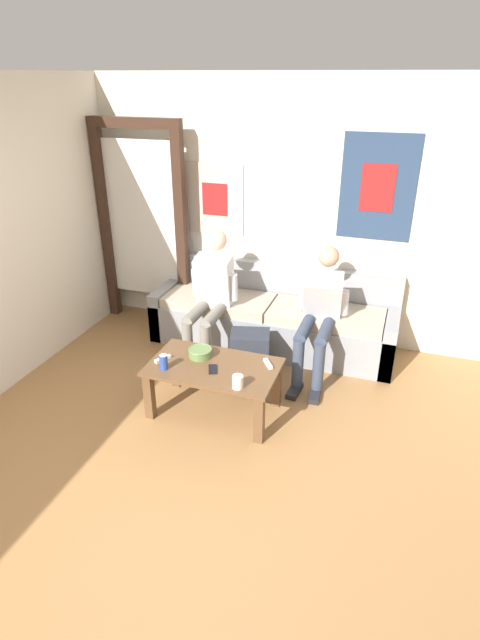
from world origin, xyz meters
TOP-DOWN VIEW (x-y plane):
  - ground_plane at (0.00, 0.00)m, footprint 18.00×18.00m
  - wall_back at (0.00, 2.90)m, footprint 10.00×0.07m
  - door_frame at (-1.40, 2.68)m, footprint 1.00×0.10m
  - couch at (0.09, 2.55)m, footprint 2.44×0.71m
  - coffee_table at (-0.05, 1.28)m, footprint 1.03×0.60m
  - person_seated_adult at (-0.43, 2.16)m, footprint 0.47×0.84m
  - person_seated_teen at (0.61, 2.21)m, footprint 0.47×0.96m
  - backpack at (0.07, 1.86)m, footprint 0.40×0.37m
  - ceramic_bowl at (-0.20, 1.38)m, footprint 0.20×0.20m
  - pillar_candle at (0.24, 1.05)m, footprint 0.08×0.08m
  - drink_can_blue at (-0.40, 1.11)m, footprint 0.07×0.07m
  - game_controller_near_left at (-0.47, 1.22)m, footprint 0.10×0.14m
  - game_controller_near_right at (0.36, 1.43)m, footprint 0.11×0.14m
  - cell_phone at (-0.03, 1.22)m, footprint 0.11×0.15m

SIDE VIEW (x-z plane):
  - ground_plane at x=0.00m, z-range 0.00..0.00m
  - backpack at x=0.07m, z-range -0.01..0.44m
  - couch at x=0.09m, z-range -0.11..0.67m
  - coffee_table at x=-0.05m, z-range 0.14..0.57m
  - cell_phone at x=-0.03m, z-range 0.44..0.45m
  - game_controller_near_left at x=-0.47m, z-range 0.43..0.46m
  - game_controller_near_right at x=0.36m, z-range 0.43..0.46m
  - ceramic_bowl at x=-0.20m, z-range 0.44..0.51m
  - pillar_candle at x=0.24m, z-range 0.43..0.54m
  - drink_can_blue at x=-0.40m, z-range 0.44..0.56m
  - person_seated_teen at x=0.61m, z-range 0.06..1.19m
  - person_seated_adult at x=-0.43m, z-range 0.05..1.27m
  - door_frame at x=-1.40m, z-range 0.12..2.27m
  - wall_back at x=0.00m, z-range 0.00..2.55m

